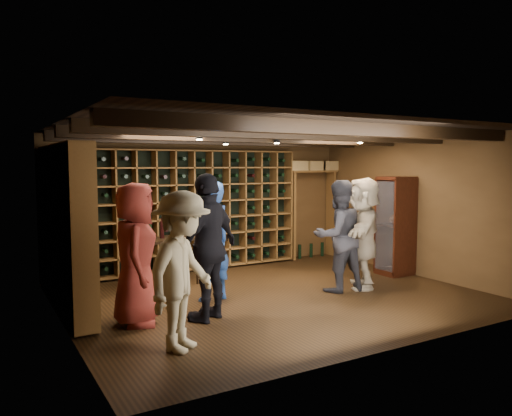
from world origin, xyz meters
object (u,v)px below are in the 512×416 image
man_grey_suit (338,236)px  guest_khaki (182,271)px  man_blue_shirt (212,241)px  display_cabinet (395,228)px  guest_woman_black (209,247)px  guest_beige (363,233)px  guest_red_floral (136,254)px  tasting_table (166,243)px

man_grey_suit → guest_khaki: bearing=25.8°
man_blue_shirt → guest_khaki: size_ratio=1.02×
display_cabinet → guest_woman_black: (-4.03, -0.75, 0.09)m
guest_woman_black → guest_khaki: size_ratio=1.10×
man_blue_shirt → guest_beige: 2.51m
man_grey_suit → guest_red_floral: 3.24m
display_cabinet → guest_beige: 1.24m
tasting_table → guest_beige: bearing=-41.4°
guest_beige → man_blue_shirt: bearing=-62.8°
display_cabinet → guest_woman_black: size_ratio=0.93×
tasting_table → man_grey_suit: bearing=-46.6°
guest_woman_black → tasting_table: size_ratio=1.67×
guest_beige → tasting_table: bearing=-82.5°
guest_red_floral → tasting_table: (0.99, 1.69, -0.18)m
man_grey_suit → guest_khaki: man_grey_suit is taller
guest_red_floral → guest_woman_black: bearing=-89.7°
display_cabinet → guest_beige: size_ratio=0.98×
man_blue_shirt → guest_red_floral: 1.39m
man_blue_shirt → guest_beige: (2.46, -0.50, 0.02)m
guest_khaki → guest_beige: size_ratio=0.96×
display_cabinet → guest_red_floral: bearing=-174.6°
guest_red_floral → guest_beige: bearing=-71.1°
display_cabinet → tasting_table: (-3.91, 1.22, -0.14)m
guest_khaki → tasting_table: guest_khaki is taller
man_grey_suit → guest_red_floral: guest_red_floral is taller
man_grey_suit → guest_khaki: (-3.06, -1.15, -0.02)m
display_cabinet → tasting_table: display_cabinet is taller
guest_red_floral → tasting_table: guest_red_floral is taller
guest_woman_black → guest_khaki: guest_woman_black is taller
guest_beige → guest_woman_black: bearing=-45.1°
man_blue_shirt → guest_woman_black: 0.92m
guest_beige → tasting_table: 3.21m
display_cabinet → man_grey_suit: size_ratio=1.00×
man_grey_suit → display_cabinet: bearing=-160.5°
display_cabinet → guest_khaki: 4.98m
display_cabinet → guest_khaki: bearing=-161.6°
man_blue_shirt → tasting_table: size_ratio=1.55×
man_blue_shirt → guest_red_floral: bearing=9.5°
man_grey_suit → guest_beige: (0.50, -0.01, 0.02)m
man_blue_shirt → guest_woman_black: size_ratio=0.93×
man_blue_shirt → tasting_table: bearing=-88.8°
man_blue_shirt → guest_khaki: bearing=43.1°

